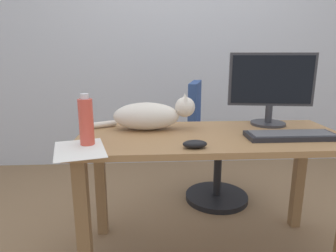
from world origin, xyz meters
name	(u,v)px	position (x,y,z in m)	size (l,w,h in m)	color
ground_plane	(207,252)	(0.00, 0.00, 0.00)	(8.00, 8.00, 0.00)	#846647
back_wall	(182,34)	(0.00, 1.50, 1.30)	(6.00, 0.04, 2.60)	silver
desk	(211,155)	(0.00, 0.00, 0.59)	(1.38, 0.60, 0.71)	#9E7247
office_chair	(212,151)	(0.15, 0.65, 0.39)	(0.50, 0.48, 0.92)	black
monitor	(271,86)	(0.38, 0.19, 0.93)	(0.48, 0.20, 0.41)	#333338
keyboard	(291,135)	(0.38, -0.10, 0.72)	(0.44, 0.15, 0.03)	#232328
cat	(150,115)	(-0.32, 0.12, 0.79)	(0.61, 0.20, 0.20)	silver
computer_mouse	(195,144)	(-0.12, -0.22, 0.73)	(0.11, 0.06, 0.04)	black
paper_sheet	(80,149)	(-0.63, -0.21, 0.71)	(0.21, 0.30, 0.00)	white
water_bottle	(86,121)	(-0.61, -0.14, 0.82)	(0.07, 0.07, 0.24)	#D84C3D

